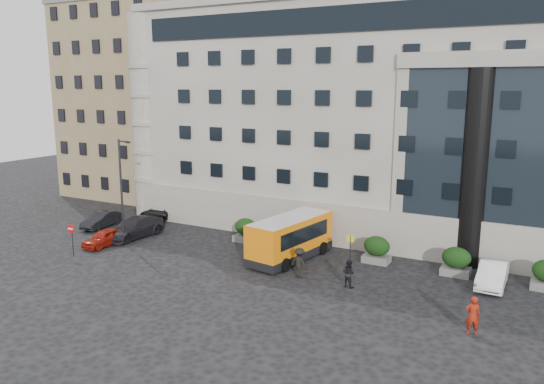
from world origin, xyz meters
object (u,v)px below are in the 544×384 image
at_px(parked_car_a, 104,238).
at_px(pedestrian_c, 299,263).
at_px(hedge_b, 307,239).
at_px(street_lamp, 122,187).
at_px(hedge_c, 377,249).
at_px(no_entry_sign, 72,233).
at_px(pedestrian_a, 473,315).
at_px(bus_stop_sign, 350,247).
at_px(pedestrian_b, 348,273).
at_px(hedge_d, 456,261).
at_px(white_taxi, 492,274).
at_px(minibus, 290,236).
at_px(red_truck, 195,193).
at_px(parked_car_d, 162,212).
at_px(hedge_a, 246,230).
at_px(parked_car_c, 134,228).
at_px(parked_car_b, 102,220).

distance_m(parked_car_a, pedestrian_c, 15.87).
bearing_deg(hedge_b, street_lamp, -159.93).
bearing_deg(pedestrian_c, hedge_c, -112.66).
distance_m(no_entry_sign, parked_car_a, 3.03).
height_order(pedestrian_a, pedestrian_c, pedestrian_a).
xyz_separation_m(bus_stop_sign, pedestrian_c, (-2.50, -2.29, -0.76)).
height_order(hedge_c, bus_stop_sign, bus_stop_sign).
bearing_deg(hedge_c, street_lamp, -165.33).
bearing_deg(no_entry_sign, street_lamp, 75.28).
relative_size(street_lamp, pedestrian_b, 4.67).
distance_m(hedge_b, bus_stop_sign, 5.19).
relative_size(hedge_d, white_taxi, 0.41).
bearing_deg(minibus, hedge_c, 30.28).
height_order(minibus, red_truck, red_truck).
distance_m(hedge_d, pedestrian_a, 8.43).
bearing_deg(parked_car_a, parked_car_d, 101.25).
bearing_deg(red_truck, bus_stop_sign, -37.17).
height_order(hedge_a, parked_car_a, hedge_a).
xyz_separation_m(parked_car_c, pedestrian_c, (15.40, -1.88, 0.18)).
relative_size(street_lamp, parked_car_b, 1.99).
relative_size(no_entry_sign, parked_car_b, 0.58).
bearing_deg(parked_car_d, no_entry_sign, -86.17).
xyz_separation_m(red_truck, pedestrian_a, (27.69, -15.08, -0.66)).
relative_size(minibus, pedestrian_a, 3.79).
xyz_separation_m(parked_car_b, pedestrian_a, (30.72, -5.95, 0.32)).
bearing_deg(street_lamp, parked_car_b, 152.90).
bearing_deg(hedge_b, parked_car_d, 171.12).
bearing_deg(hedge_b, hedge_c, 0.00).
distance_m(minibus, parked_car_a, 14.30).
bearing_deg(pedestrian_b, red_truck, -17.87).
relative_size(bus_stop_sign, white_taxi, 0.57).
relative_size(red_truck, pedestrian_b, 3.69).
bearing_deg(pedestrian_c, pedestrian_a, 175.11).
xyz_separation_m(hedge_c, street_lamp, (-18.34, -4.80, 3.44)).
xyz_separation_m(hedge_c, minibus, (-5.51, -2.13, 0.72)).
bearing_deg(hedge_b, bus_stop_sign, -33.07).
relative_size(parked_car_a, pedestrian_a, 1.85).
relative_size(street_lamp, pedestrian_c, 4.14).
height_order(hedge_b, minibus, minibus).
relative_size(white_taxi, pedestrian_a, 2.26).
height_order(hedge_c, pedestrian_c, pedestrian_c).
distance_m(hedge_c, parked_car_a, 20.15).
distance_m(hedge_c, pedestrian_b, 5.15).
bearing_deg(parked_car_a, hedge_c, 18.53).
distance_m(hedge_b, white_taxi, 12.67).
distance_m(parked_car_a, white_taxi, 27.19).
bearing_deg(hedge_a, parked_car_c, -159.08).
bearing_deg(parked_car_d, bus_stop_sign, -17.65).
relative_size(hedge_c, parked_car_d, 0.38).
relative_size(hedge_c, white_taxi, 0.41).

